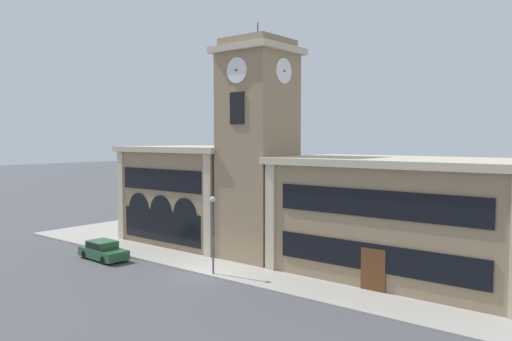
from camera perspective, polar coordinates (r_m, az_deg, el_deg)
ground_plane at (r=33.18m, az=-6.27°, el=-11.84°), size 300.00×300.00×0.00m
sidewalk_kerb at (r=38.34m, az=1.39°, el=-9.59°), size 44.14×14.21×0.15m
clock_tower at (r=36.34m, az=0.20°, el=2.34°), size 5.20×5.20×17.18m
town_hall_left_wing at (r=43.56m, az=-6.52°, el=-2.61°), size 11.88×9.31×8.21m
town_hall_right_wing at (r=33.20m, az=16.56°, el=-5.18°), size 16.22×9.31×7.62m
parked_car_near at (r=38.66m, az=-17.08°, el=-8.67°), size 4.20×1.92×1.38m
street_lamp at (r=32.24m, az=-4.94°, el=-5.90°), size 0.36×0.36×5.02m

